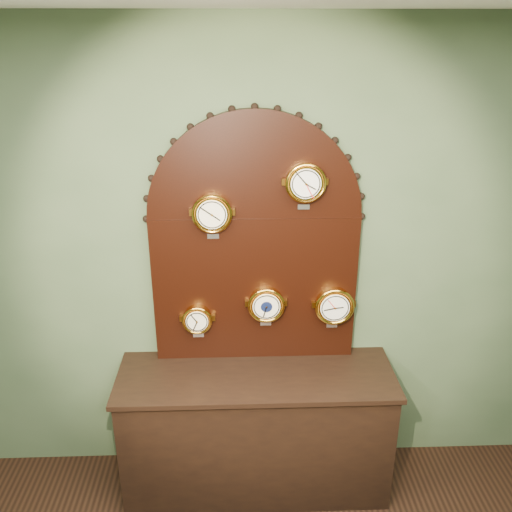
{
  "coord_description": "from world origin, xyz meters",
  "views": [
    {
      "loc": [
        -0.1,
        -0.42,
        2.71
      ],
      "look_at": [
        0.0,
        2.25,
        1.58
      ],
      "focal_mm": 37.86,
      "sensor_mm": 36.0,
      "label": 1
    }
  ],
  "objects_px": {
    "display_board": "(255,235)",
    "shop_counter": "(256,433)",
    "arabic_clock": "(305,182)",
    "tide_clock": "(334,306)",
    "hygrometer": "(197,319)",
    "barometer": "(266,304)",
    "roman_clock": "(212,213)"
  },
  "relations": [
    {
      "from": "display_board",
      "to": "shop_counter",
      "type": "bearing_deg",
      "value": -90.0
    },
    {
      "from": "display_board",
      "to": "arabic_clock",
      "type": "distance_m",
      "value": 0.43
    },
    {
      "from": "tide_clock",
      "to": "shop_counter",
      "type": "bearing_deg",
      "value": -161.87
    },
    {
      "from": "arabic_clock",
      "to": "hygrometer",
      "type": "distance_m",
      "value": 1.03
    },
    {
      "from": "shop_counter",
      "to": "hygrometer",
      "type": "relative_size",
      "value": 6.94
    },
    {
      "from": "tide_clock",
      "to": "display_board",
      "type": "bearing_deg",
      "value": 171.88
    },
    {
      "from": "hygrometer",
      "to": "display_board",
      "type": "bearing_deg",
      "value": 10.77
    },
    {
      "from": "tide_clock",
      "to": "barometer",
      "type": "bearing_deg",
      "value": 179.97
    },
    {
      "from": "display_board",
      "to": "hygrometer",
      "type": "xyz_separation_m",
      "value": [
        -0.34,
        -0.07,
        -0.5
      ]
    },
    {
      "from": "roman_clock",
      "to": "arabic_clock",
      "type": "distance_m",
      "value": 0.53
    },
    {
      "from": "shop_counter",
      "to": "display_board",
      "type": "distance_m",
      "value": 1.25
    },
    {
      "from": "display_board",
      "to": "tide_clock",
      "type": "xyz_separation_m",
      "value": [
        0.47,
        -0.07,
        -0.43
      ]
    },
    {
      "from": "display_board",
      "to": "roman_clock",
      "type": "bearing_deg",
      "value": -164.19
    },
    {
      "from": "shop_counter",
      "to": "arabic_clock",
      "type": "distance_m",
      "value": 1.58
    },
    {
      "from": "roman_clock",
      "to": "barometer",
      "type": "xyz_separation_m",
      "value": [
        0.3,
        -0.0,
        -0.57
      ]
    },
    {
      "from": "roman_clock",
      "to": "arabic_clock",
      "type": "height_order",
      "value": "arabic_clock"
    },
    {
      "from": "arabic_clock",
      "to": "tide_clock",
      "type": "xyz_separation_m",
      "value": [
        0.2,
        -0.0,
        -0.75
      ]
    },
    {
      "from": "hygrometer",
      "to": "barometer",
      "type": "bearing_deg",
      "value": -0.18
    },
    {
      "from": "display_board",
      "to": "barometer",
      "type": "bearing_deg",
      "value": -45.62
    },
    {
      "from": "roman_clock",
      "to": "barometer",
      "type": "distance_m",
      "value": 0.64
    },
    {
      "from": "shop_counter",
      "to": "barometer",
      "type": "distance_m",
      "value": 0.83
    },
    {
      "from": "roman_clock",
      "to": "hygrometer",
      "type": "distance_m",
      "value": 0.67
    },
    {
      "from": "arabic_clock",
      "to": "hygrometer",
      "type": "bearing_deg",
      "value": 179.89
    },
    {
      "from": "display_board",
      "to": "tide_clock",
      "type": "distance_m",
      "value": 0.64
    },
    {
      "from": "arabic_clock",
      "to": "tide_clock",
      "type": "relative_size",
      "value": 0.96
    },
    {
      "from": "arabic_clock",
      "to": "hygrometer",
      "type": "height_order",
      "value": "arabic_clock"
    },
    {
      "from": "shop_counter",
      "to": "hygrometer",
      "type": "distance_m",
      "value": 0.81
    },
    {
      "from": "roman_clock",
      "to": "barometer",
      "type": "bearing_deg",
      "value": -0.02
    },
    {
      "from": "roman_clock",
      "to": "tide_clock",
      "type": "distance_m",
      "value": 0.91
    },
    {
      "from": "shop_counter",
      "to": "roman_clock",
      "type": "height_order",
      "value": "roman_clock"
    },
    {
      "from": "hygrometer",
      "to": "shop_counter",
      "type": "bearing_deg",
      "value": -24.27
    },
    {
      "from": "roman_clock",
      "to": "display_board",
      "type": "bearing_deg",
      "value": 15.81
    }
  ]
}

